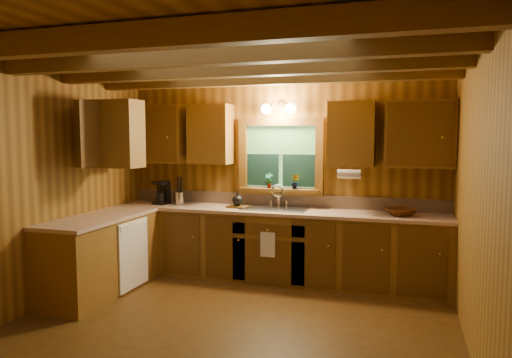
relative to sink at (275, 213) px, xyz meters
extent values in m
plane|color=#4C3212|center=(0.00, -1.60, -0.86)|extent=(4.20, 4.20, 0.00)
plane|color=brown|center=(0.00, -1.60, 1.74)|extent=(4.20, 4.20, 0.00)
plane|color=brown|center=(0.00, 0.30, 0.44)|extent=(4.20, 0.00, 4.20)
plane|color=brown|center=(0.00, -3.50, 0.44)|extent=(4.20, 0.00, 4.20)
plane|color=brown|center=(-2.10, -1.60, 0.44)|extent=(0.00, 3.80, 3.80)
plane|color=brown|center=(2.10, -1.60, 0.44)|extent=(0.00, 3.80, 3.80)
cube|color=brown|center=(0.00, -2.80, 1.63)|extent=(4.20, 0.14, 0.18)
cube|color=brown|center=(0.00, -2.00, 1.63)|extent=(4.20, 0.14, 0.18)
cube|color=brown|center=(0.00, -1.20, 1.63)|extent=(4.20, 0.14, 0.18)
cube|color=brown|center=(0.00, -0.40, 1.63)|extent=(4.20, 0.14, 0.18)
cube|color=brown|center=(0.00, -0.01, -0.43)|extent=(4.20, 0.62, 0.86)
cube|color=brown|center=(-1.79, -1.12, -0.43)|extent=(0.62, 1.60, 0.86)
cube|color=tan|center=(0.00, -0.01, 0.02)|extent=(4.20, 0.66, 0.04)
cube|color=tan|center=(-1.78, -1.12, 0.02)|extent=(0.64, 1.60, 0.04)
cube|color=tan|center=(0.00, 0.28, 0.12)|extent=(4.20, 0.02, 0.16)
cube|color=white|center=(-1.47, -0.92, -0.43)|extent=(0.02, 0.60, 0.80)
cube|color=brown|center=(-1.70, 0.13, 0.98)|extent=(0.78, 0.34, 0.78)
cube|color=brown|center=(-0.92, 0.13, 0.98)|extent=(0.55, 0.34, 0.78)
cube|color=brown|center=(0.92, 0.13, 0.98)|extent=(0.55, 0.34, 0.78)
cube|color=brown|center=(1.70, 0.13, 0.98)|extent=(0.78, 0.34, 0.78)
cube|color=brown|center=(-1.93, -0.92, 0.98)|extent=(0.34, 1.10, 0.78)
cube|color=brown|center=(0.00, 0.26, 1.14)|extent=(1.12, 0.08, 0.10)
cube|color=brown|center=(0.00, 0.26, 0.24)|extent=(1.12, 0.08, 0.10)
cube|color=brown|center=(-0.51, 0.26, 0.69)|extent=(0.10, 0.08, 0.80)
cube|color=brown|center=(0.51, 0.26, 0.69)|extent=(0.10, 0.08, 0.80)
cube|color=#408136|center=(0.00, 0.29, 0.69)|extent=(0.92, 0.01, 0.80)
cube|color=#0F2B29|center=(-0.24, 0.27, 0.52)|extent=(0.42, 0.02, 0.42)
cube|color=#0F2B29|center=(0.24, 0.27, 0.52)|extent=(0.42, 0.02, 0.42)
cylinder|color=black|center=(0.00, 0.27, 0.71)|extent=(0.92, 0.01, 0.01)
cube|color=brown|center=(0.00, 0.22, 0.26)|extent=(1.06, 0.14, 0.04)
cylinder|color=black|center=(0.00, 0.26, 1.37)|extent=(0.08, 0.03, 0.08)
cylinder|color=black|center=(-0.10, 0.20, 1.37)|extent=(0.09, 0.17, 0.08)
cylinder|color=black|center=(0.10, 0.20, 1.37)|extent=(0.09, 0.17, 0.08)
sphere|color=#FFE0A5|center=(-0.16, 0.14, 1.30)|extent=(0.13, 0.13, 0.13)
sphere|color=#FFE0A5|center=(0.16, 0.14, 1.30)|extent=(0.13, 0.13, 0.13)
cylinder|color=white|center=(0.92, -0.07, 0.51)|extent=(0.27, 0.11, 0.11)
cube|color=white|center=(0.00, -0.34, -0.34)|extent=(0.18, 0.01, 0.30)
cube|color=silver|center=(0.00, 0.00, 0.05)|extent=(0.82, 0.48, 0.02)
cube|color=#262628|center=(-0.19, 0.00, -0.02)|extent=(0.34, 0.40, 0.14)
cube|color=#262628|center=(0.19, 0.00, -0.02)|extent=(0.34, 0.40, 0.14)
cylinder|color=silver|center=(0.00, 0.18, 0.15)|extent=(0.04, 0.04, 0.22)
torus|color=silver|center=(0.00, 0.12, 0.26)|extent=(0.16, 0.02, 0.16)
cube|color=black|center=(-1.59, -0.02, 0.06)|extent=(0.17, 0.21, 0.03)
cube|color=black|center=(-1.59, 0.05, 0.21)|extent=(0.17, 0.08, 0.29)
cube|color=black|center=(-1.59, -0.04, 0.33)|extent=(0.17, 0.19, 0.04)
cylinder|color=black|center=(-1.59, -0.05, 0.14)|extent=(0.11, 0.11, 0.13)
cylinder|color=silver|center=(-1.35, 0.03, 0.13)|extent=(0.13, 0.13, 0.17)
cylinder|color=black|center=(-1.37, 0.02, 0.30)|extent=(0.03, 0.04, 0.24)
cylinder|color=black|center=(-1.35, 0.03, 0.30)|extent=(0.01, 0.01, 0.24)
cylinder|color=black|center=(-1.33, 0.05, 0.30)|extent=(0.03, 0.04, 0.24)
cylinder|color=black|center=(-1.32, 0.05, 0.30)|extent=(0.05, 0.06, 0.24)
cube|color=#513411|center=(-0.50, -0.02, 0.06)|extent=(0.28, 0.21, 0.02)
sphere|color=black|center=(-0.50, -0.02, 0.14)|extent=(0.14, 0.14, 0.14)
cylinder|color=black|center=(-0.50, -0.02, 0.22)|extent=(0.02, 0.02, 0.04)
imported|color=#48230C|center=(1.51, -0.03, 0.09)|extent=(0.45, 0.45, 0.08)
imported|color=#513411|center=(-0.14, 0.21, 0.38)|extent=(0.12, 0.09, 0.20)
imported|color=#513411|center=(0.21, 0.20, 0.38)|extent=(0.13, 0.11, 0.19)
camera|label=1|loc=(1.54, -5.72, 0.96)|focal=33.37mm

